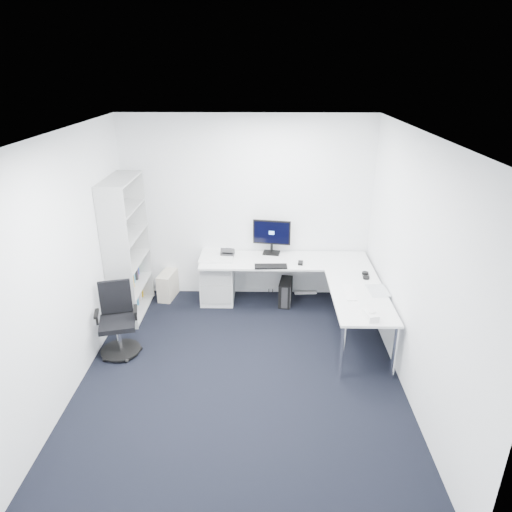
{
  "coord_description": "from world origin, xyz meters",
  "views": [
    {
      "loc": [
        0.26,
        -4.28,
        3.29
      ],
      "look_at": [
        0.15,
        1.05,
        1.05
      ],
      "focal_mm": 32.0,
      "sensor_mm": 36.0,
      "label": 1
    }
  ],
  "objects_px": {
    "task_chair": "(117,321)",
    "laptop": "(379,282)",
    "l_desk": "(285,292)",
    "monitor": "(272,237)",
    "bookshelf": "(127,249)"
  },
  "relations": [
    {
      "from": "l_desk",
      "to": "monitor",
      "type": "distance_m",
      "value": 0.86
    },
    {
      "from": "l_desk",
      "to": "task_chair",
      "type": "relative_size",
      "value": 2.7
    },
    {
      "from": "bookshelf",
      "to": "monitor",
      "type": "xyz_separation_m",
      "value": [
        1.98,
        0.52,
        -0.01
      ]
    },
    {
      "from": "bookshelf",
      "to": "task_chair",
      "type": "xyz_separation_m",
      "value": [
        0.12,
        -1.03,
        -0.53
      ]
    },
    {
      "from": "laptop",
      "to": "task_chair",
      "type": "bearing_deg",
      "value": -177.92
    },
    {
      "from": "task_chair",
      "to": "laptop",
      "type": "xyz_separation_m",
      "value": [
        3.17,
        0.35,
        0.38
      ]
    },
    {
      "from": "task_chair",
      "to": "bookshelf",
      "type": "bearing_deg",
      "value": 81.72
    },
    {
      "from": "l_desk",
      "to": "task_chair",
      "type": "height_order",
      "value": "task_chair"
    },
    {
      "from": "monitor",
      "to": "l_desk",
      "type": "bearing_deg",
      "value": -62.72
    },
    {
      "from": "l_desk",
      "to": "laptop",
      "type": "xyz_separation_m",
      "value": [
        1.11,
        -0.63,
        0.47
      ]
    },
    {
      "from": "bookshelf",
      "to": "monitor",
      "type": "distance_m",
      "value": 2.05
    },
    {
      "from": "task_chair",
      "to": "l_desk",
      "type": "bearing_deg",
      "value": 10.69
    },
    {
      "from": "laptop",
      "to": "bookshelf",
      "type": "bearing_deg",
      "value": 164.09
    },
    {
      "from": "monitor",
      "to": "laptop",
      "type": "distance_m",
      "value": 1.77
    },
    {
      "from": "l_desk",
      "to": "task_chair",
      "type": "bearing_deg",
      "value": -154.52
    }
  ]
}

